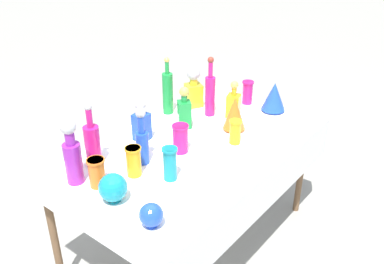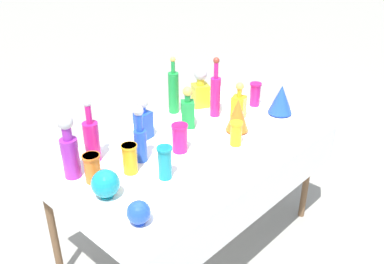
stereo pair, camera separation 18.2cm
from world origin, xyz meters
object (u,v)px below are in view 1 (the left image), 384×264
(slender_vase_1, at_px, (235,131))
(fluted_vase_1, at_px, (235,113))
(tall_bottle_3, at_px, (72,154))
(fluted_vase_0, at_px, (274,97))
(tall_bottle_0, at_px, (168,92))
(slender_vase_5, at_px, (134,160))
(round_bowl_1, at_px, (113,188))
(round_bowl_0, at_px, (151,215))
(slender_vase_3, at_px, (180,138))
(slender_vase_0, at_px, (248,92))
(square_decanter_1, at_px, (141,122))
(tall_bottle_2, at_px, (210,93))
(tall_bottle_1, at_px, (142,140))
(square_decanter_3, at_px, (184,110))
(square_decanter_0, at_px, (194,89))
(slender_vase_4, at_px, (170,163))
(tall_bottle_4, at_px, (92,143))
(slender_vase_2, at_px, (97,172))
(square_decanter_2, at_px, (234,103))

(slender_vase_1, relative_size, fluted_vase_1, 0.68)
(tall_bottle_3, bearing_deg, fluted_vase_0, -15.33)
(tall_bottle_0, height_order, slender_vase_5, tall_bottle_0)
(tall_bottle_0, xyz_separation_m, round_bowl_1, (-0.91, -0.45, -0.08))
(fluted_vase_1, height_order, round_bowl_0, fluted_vase_1)
(fluted_vase_1, bearing_deg, slender_vase_3, 167.57)
(round_bowl_1, bearing_deg, round_bowl_0, -94.49)
(fluted_vase_1, bearing_deg, slender_vase_0, 20.75)
(square_decanter_1, relative_size, fluted_vase_0, 1.30)
(tall_bottle_2, height_order, square_decanter_1, tall_bottle_2)
(tall_bottle_1, bearing_deg, square_decanter_1, 45.45)
(tall_bottle_2, height_order, tall_bottle_3, tall_bottle_2)
(square_decanter_3, distance_m, slender_vase_3, 0.31)
(fluted_vase_1, bearing_deg, square_decanter_0, 73.32)
(slender_vase_4, bearing_deg, slender_vase_5, 117.26)
(tall_bottle_4, distance_m, square_decanter_1, 0.37)
(tall_bottle_1, height_order, fluted_vase_0, tall_bottle_1)
(slender_vase_3, bearing_deg, square_decanter_1, 96.90)
(fluted_vase_0, bearing_deg, slender_vase_2, 168.93)
(square_decanter_0, height_order, round_bowl_0, square_decanter_0)
(tall_bottle_3, xyz_separation_m, slender_vase_1, (0.86, -0.43, -0.08))
(slender_vase_2, bearing_deg, slender_vase_4, -42.13)
(tall_bottle_1, height_order, square_decanter_3, tall_bottle_1)
(square_decanter_0, distance_m, slender_vase_0, 0.39)
(fluted_vase_1, bearing_deg, fluted_vase_0, -8.17)
(tall_bottle_3, relative_size, square_decanter_3, 1.30)
(square_decanter_1, relative_size, slender_vase_5, 1.60)
(tall_bottle_2, distance_m, square_decanter_2, 0.17)
(square_decanter_2, distance_m, round_bowl_0, 1.21)
(slender_vase_2, relative_size, fluted_vase_1, 0.71)
(tall_bottle_0, xyz_separation_m, square_decanter_1, (-0.38, -0.12, -0.04))
(square_decanter_0, height_order, slender_vase_4, square_decanter_0)
(fluted_vase_0, distance_m, round_bowl_1, 1.40)
(tall_bottle_0, distance_m, tall_bottle_3, 0.94)
(round_bowl_0, bearing_deg, slender_vase_2, 82.39)
(slender_vase_2, relative_size, fluted_vase_0, 0.76)
(tall_bottle_0, xyz_separation_m, slender_vase_5, (-0.69, -0.36, -0.07))
(square_decanter_2, xyz_separation_m, slender_vase_0, (0.24, 0.04, -0.01))
(tall_bottle_0, bearing_deg, slender_vase_2, -161.78)
(round_bowl_0, bearing_deg, square_decanter_1, 47.21)
(tall_bottle_2, height_order, round_bowl_0, tall_bottle_2)
(tall_bottle_1, height_order, slender_vase_3, tall_bottle_1)
(tall_bottle_4, bearing_deg, fluted_vase_0, -19.74)
(slender_vase_1, bearing_deg, square_decanter_1, 123.77)
(slender_vase_5, bearing_deg, square_decanter_2, -1.33)
(tall_bottle_2, xyz_separation_m, slender_vase_4, (-0.75, -0.30, -0.06))
(square_decanter_3, relative_size, slender_vase_5, 1.66)
(tall_bottle_2, relative_size, slender_vase_0, 2.44)
(slender_vase_1, bearing_deg, tall_bottle_4, 144.76)
(tall_bottle_0, bearing_deg, tall_bottle_4, -171.43)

